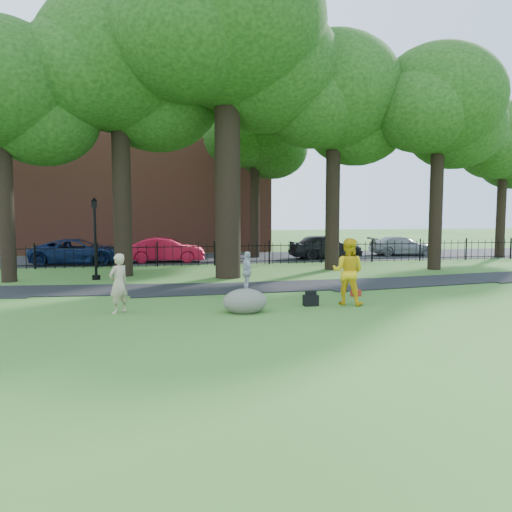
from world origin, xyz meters
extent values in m
plane|color=#305E21|center=(0.00, 0.00, 0.00)|extent=(120.00, 120.00, 0.00)
cube|color=black|center=(1.00, 3.90, 0.00)|extent=(36.07, 3.85, 0.03)
cube|color=black|center=(0.00, 16.00, 0.00)|extent=(80.00, 7.00, 0.02)
cube|color=black|center=(0.00, 12.00, 1.02)|extent=(44.00, 0.04, 0.04)
cube|color=black|center=(0.00, 12.00, 0.18)|extent=(44.00, 0.04, 0.04)
cube|color=brown|center=(-4.00, 24.00, 6.00)|extent=(18.00, 8.00, 12.00)
cylinder|color=black|center=(0.00, 7.00, 5.25)|extent=(1.10, 1.10, 10.50)
ellipsoid|color=black|center=(0.00, 7.00, 10.80)|extent=(8.40, 8.40, 7.14)
ellipsoid|color=black|center=(1.89, 8.05, 9.30)|extent=(6.72, 6.72, 5.71)
ellipsoid|color=black|center=(-1.68, 6.16, 9.90)|extent=(6.30, 6.30, 5.36)
cylinder|color=black|center=(-9.00, 7.50, 3.85)|extent=(0.60, 0.60, 7.70)
ellipsoid|color=black|center=(-9.00, 7.50, 7.92)|extent=(6.00, 6.00, 5.10)
ellipsoid|color=black|center=(-7.65, 8.25, 6.82)|extent=(4.80, 4.80, 4.08)
cylinder|color=black|center=(-4.50, 8.50, 4.55)|extent=(0.80, 0.80, 9.10)
ellipsoid|color=black|center=(-4.50, 8.50, 9.36)|extent=(7.20, 7.20, 6.12)
ellipsoid|color=black|center=(-2.88, 9.40, 8.06)|extent=(5.76, 5.76, 4.90)
ellipsoid|color=black|center=(-5.94, 7.78, 8.58)|extent=(5.40, 5.40, 4.59)
cylinder|color=black|center=(5.50, 9.00, 4.20)|extent=(0.70, 0.70, 8.40)
ellipsoid|color=black|center=(5.50, 9.00, 8.64)|extent=(6.60, 6.60, 5.61)
ellipsoid|color=black|center=(6.98, 9.82, 7.44)|extent=(5.28, 5.28, 4.49)
ellipsoid|color=black|center=(4.18, 8.34, 7.92)|extent=(4.95, 4.95, 4.21)
cylinder|color=black|center=(10.50, 8.00, 4.02)|extent=(0.64, 0.64, 8.05)
ellipsoid|color=black|center=(10.50, 8.00, 8.28)|extent=(6.20, 6.20, 5.27)
ellipsoid|color=black|center=(11.89, 8.78, 7.13)|extent=(4.96, 4.96, 4.22)
ellipsoid|color=black|center=(9.26, 7.38, 7.59)|extent=(4.65, 4.65, 3.95)
imported|color=tan|center=(-4.13, 0.07, 0.85)|extent=(0.73, 0.72, 1.70)
imported|color=gold|center=(2.73, 0.01, 1.03)|extent=(1.27, 1.21, 2.06)
imported|color=silver|center=(0.12, 3.03, 0.73)|extent=(0.44, 0.89, 1.46)
ellipsoid|color=#665E55|center=(-0.61, -0.55, 0.37)|extent=(1.54, 1.36, 0.74)
cylinder|color=black|center=(-5.57, 7.45, 1.52)|extent=(0.11, 0.11, 3.04)
cylinder|color=black|center=(-5.57, 7.45, 0.10)|extent=(0.34, 0.34, 0.19)
cube|color=black|center=(-5.57, 7.45, 3.19)|extent=(0.22, 0.22, 0.29)
cone|color=black|center=(-5.57, 7.45, 3.38)|extent=(0.30, 0.30, 0.15)
cube|color=black|center=(1.54, 0.03, 0.17)|extent=(0.45, 0.29, 0.33)
cube|color=maroon|center=(3.58, 1.38, 0.11)|extent=(0.34, 0.24, 0.22)
imported|color=red|center=(-2.49, 14.04, 0.70)|extent=(4.41, 1.96, 1.41)
imported|color=#0D1C45|center=(-7.17, 13.82, 0.69)|extent=(5.17, 2.75, 1.38)
imported|color=black|center=(7.09, 14.39, 0.76)|extent=(4.50, 1.96, 1.51)
imported|color=gray|center=(12.69, 15.50, 0.62)|extent=(4.41, 2.16, 1.24)
camera|label=1|loc=(-3.10, -14.41, 2.89)|focal=35.00mm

